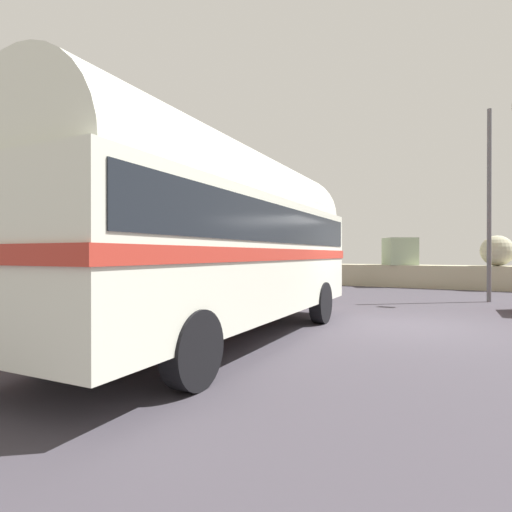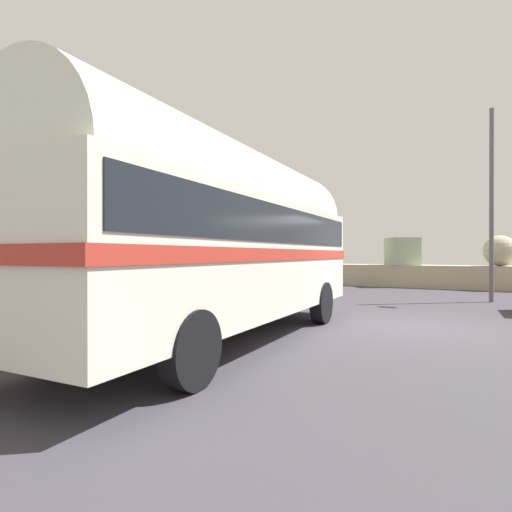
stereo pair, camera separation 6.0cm
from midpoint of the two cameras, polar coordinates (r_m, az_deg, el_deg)
name	(u,v)px [view 2 (the right image)]	position (r m, az deg, el deg)	size (l,w,h in m)	color
ground	(409,327)	(9.88, 20.72, -9.22)	(32.00, 26.00, 0.02)	#3C3841
breakwater	(446,274)	(21.49, 25.09, -2.25)	(31.36, 2.44, 2.48)	#ADA688
vintage_coach	(224,232)	(7.70, -4.32, 3.37)	(2.88, 8.70, 3.70)	black
second_coach	(145,239)	(11.53, -15.14, 2.32)	(2.55, 8.62, 3.70)	black
lamp_post	(495,193)	(15.97, 30.54, 7.59)	(1.14, 0.40, 6.54)	#5B5B60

